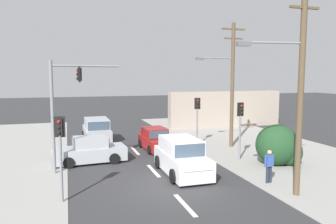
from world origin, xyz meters
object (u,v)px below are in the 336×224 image
(suv_receding_far, at_px, (97,131))
(sedan_kerbside_parked, at_px, (90,151))
(hatchback_oncoming_near, at_px, (155,140))
(traffic_signal_mast, at_px, (63,101))
(pedestal_signal_right_kerb, at_px, (240,121))
(suv_oncoming_mid, at_px, (181,157))
(utility_pole_midground_right, at_px, (231,81))
(pedestal_signal_far_median, at_px, (197,113))
(pedestal_signal_left_kerb, at_px, (60,145))
(pedestrian_at_kerb, at_px, (269,164))
(utility_pole_foreground_right, at_px, (298,83))

(suv_receding_far, bearing_deg, sedan_kerbside_parked, -98.65)
(hatchback_oncoming_near, bearing_deg, suv_receding_far, 134.02)
(traffic_signal_mast, xyz_separation_m, suv_receding_far, (2.35, 7.70, -2.95))
(hatchback_oncoming_near, distance_m, suv_receding_far, 5.36)
(pedestal_signal_right_kerb, xyz_separation_m, suv_oncoming_mid, (-4.41, -1.67, -1.53))
(traffic_signal_mast, bearing_deg, suv_receding_far, 73.03)
(utility_pole_midground_right, height_order, pedestal_signal_far_median, utility_pole_midground_right)
(pedestal_signal_right_kerb, distance_m, sedan_kerbside_parked, 9.28)
(suv_receding_far, bearing_deg, pedestal_signal_far_median, -25.23)
(pedestal_signal_right_kerb, relative_size, suv_receding_far, 0.78)
(pedestal_signal_left_kerb, bearing_deg, suv_oncoming_mid, 21.05)
(traffic_signal_mast, bearing_deg, pedestrian_at_kerb, -26.95)
(suv_oncoming_mid, height_order, pedestrian_at_kerb, suv_oncoming_mid)
(pedestal_signal_far_median, relative_size, pedestrian_at_kerb, 2.18)
(pedestal_signal_far_median, height_order, hatchback_oncoming_near, pedestal_signal_far_median)
(traffic_signal_mast, relative_size, pedestal_signal_far_median, 1.69)
(traffic_signal_mast, height_order, pedestal_signal_right_kerb, traffic_signal_mast)
(utility_pole_foreground_right, height_order, suv_receding_far, utility_pole_foreground_right)
(traffic_signal_mast, height_order, sedan_kerbside_parked, traffic_signal_mast)
(pedestal_signal_right_kerb, xyz_separation_m, sedan_kerbside_parked, (-8.90, 2.03, -1.71))
(traffic_signal_mast, distance_m, pedestal_signal_left_kerb, 4.59)
(suv_oncoming_mid, height_order, sedan_kerbside_parked, suv_oncoming_mid)
(sedan_kerbside_parked, bearing_deg, pedestal_signal_right_kerb, -12.86)
(utility_pole_foreground_right, distance_m, pedestal_signal_right_kerb, 6.68)
(traffic_signal_mast, height_order, pedestal_signal_far_median, traffic_signal_mast)
(hatchback_oncoming_near, height_order, pedestrian_at_kerb, pedestrian_at_kerb)
(pedestal_signal_far_median, bearing_deg, suv_receding_far, 154.77)
(pedestal_signal_far_median, bearing_deg, pedestrian_at_kerb, -90.05)
(pedestal_signal_left_kerb, height_order, pedestrian_at_kerb, pedestal_signal_left_kerb)
(pedestal_signal_left_kerb, xyz_separation_m, suv_oncoming_mid, (6.03, 2.32, -1.53))
(sedan_kerbside_parked, xyz_separation_m, pedestrian_at_kerb, (8.00, -6.44, 0.22))
(hatchback_oncoming_near, height_order, suv_receding_far, suv_receding_far)
(suv_receding_far, relative_size, pedestrian_at_kerb, 2.80)
(traffic_signal_mast, relative_size, suv_oncoming_mid, 1.32)
(traffic_signal_mast, xyz_separation_m, pedestal_signal_far_median, (9.43, 4.36, -1.42))
(pedestal_signal_far_median, distance_m, hatchback_oncoming_near, 3.81)
(hatchback_oncoming_near, bearing_deg, suv_oncoming_mid, -91.49)
(sedan_kerbside_parked, distance_m, pedestrian_at_kerb, 10.27)
(suv_receding_far, distance_m, suv_oncoming_mid, 10.38)
(utility_pole_midground_right, bearing_deg, suv_oncoming_mid, -137.19)
(utility_pole_foreground_right, bearing_deg, suv_receding_far, 116.64)
(pedestal_signal_far_median, bearing_deg, hatchback_oncoming_near, -171.35)
(utility_pole_midground_right, xyz_separation_m, pedestal_signal_right_kerb, (-1.13, -3.46, -2.39))
(suv_oncoming_mid, distance_m, pedestrian_at_kerb, 4.46)
(hatchback_oncoming_near, bearing_deg, pedestal_signal_right_kerb, -44.78)
(traffic_signal_mast, xyz_separation_m, hatchback_oncoming_near, (6.07, 3.85, -3.13))
(utility_pole_midground_right, height_order, suv_oncoming_mid, utility_pole_midground_right)
(utility_pole_foreground_right, bearing_deg, traffic_signal_mast, 145.45)
(pedestal_signal_right_kerb, relative_size, suv_oncoming_mid, 0.78)
(pedestal_signal_left_kerb, height_order, pedestal_signal_far_median, same)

